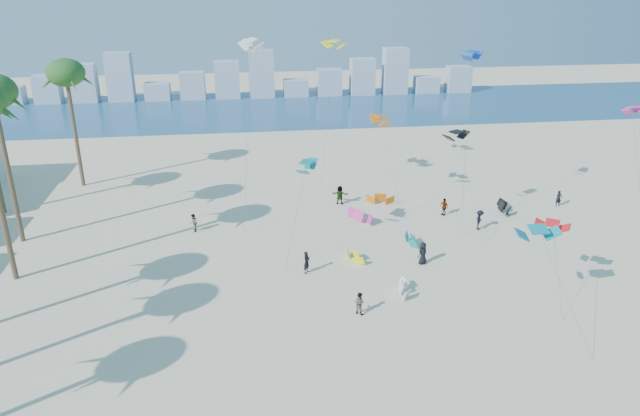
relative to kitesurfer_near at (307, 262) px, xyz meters
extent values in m
plane|color=beige|center=(-1.67, -13.89, -0.90)|extent=(220.00, 220.00, 0.00)
plane|color=navy|center=(-1.67, 58.11, -0.89)|extent=(220.00, 220.00, 0.00)
imported|color=black|center=(0.00, 0.00, 0.00)|extent=(0.73, 0.78, 1.79)
imported|color=gray|center=(2.87, -6.27, -0.10)|extent=(0.98, 0.97, 1.60)
imported|color=black|center=(9.32, 0.24, 0.02)|extent=(1.07, 0.96, 1.84)
imported|color=gray|center=(14.30, 9.72, -0.05)|extent=(0.85, 1.07, 1.70)
imported|color=black|center=(16.35, 5.99, 0.04)|extent=(1.25, 1.39, 1.87)
imported|color=gray|center=(4.94, 13.90, 0.05)|extent=(1.85, 1.12, 1.90)
imported|color=black|center=(26.31, 10.37, -0.10)|extent=(0.59, 0.40, 1.60)
imported|color=gray|center=(-9.14, 9.07, -0.06)|extent=(0.64, 0.82, 1.67)
cylinder|color=#595959|center=(-0.50, 2.77, 2.86)|extent=(2.24, 3.74, 7.53)
cylinder|color=#595959|center=(9.38, 11.20, 3.56)|extent=(1.44, 4.25, 8.93)
cylinder|color=#595959|center=(14.77, 5.22, 3.44)|extent=(1.23, 5.30, 8.69)
cylinder|color=#595959|center=(-4.02, 10.98, 7.08)|extent=(1.39, 5.81, 15.97)
cylinder|color=#595959|center=(14.66, 6.53, 6.81)|extent=(1.06, 3.85, 15.42)
cylinder|color=#595959|center=(16.50, -7.08, 1.84)|extent=(0.40, 3.79, 5.48)
cylinder|color=#595959|center=(4.38, 18.80, 6.68)|extent=(1.79, 2.58, 15.17)
cylinder|color=#595959|center=(28.27, 2.25, 4.73)|extent=(0.78, 4.21, 11.26)
cylinder|color=#595959|center=(14.93, -10.79, 2.35)|extent=(1.88, 5.20, 6.51)
cylinder|color=brown|center=(-23.73, 9.11, 5.57)|extent=(0.40, 0.40, 12.94)
cylinder|color=brown|center=(-21.80, 23.11, 5.17)|extent=(0.40, 0.40, 12.13)
ellipsoid|color=#22531D|center=(-21.80, 23.11, 11.23)|extent=(3.80, 3.80, 2.85)
cube|color=#9EADBF|center=(-43.67, 68.11, 0.60)|extent=(4.40, 3.00, 3.00)
cube|color=#9EADBF|center=(-37.47, 68.11, 1.50)|extent=(4.40, 3.00, 4.80)
cube|color=#9EADBF|center=(-31.27, 68.11, 2.40)|extent=(4.40, 3.00, 6.60)
cube|color=#9EADBF|center=(-25.07, 68.11, 3.30)|extent=(4.40, 3.00, 8.40)
cube|color=#9EADBF|center=(-18.87, 68.11, 0.60)|extent=(4.40, 3.00, 3.00)
cube|color=#9EADBF|center=(-12.67, 68.11, 1.50)|extent=(4.40, 3.00, 4.80)
cube|color=#9EADBF|center=(-6.47, 68.11, 2.40)|extent=(4.40, 3.00, 6.60)
cube|color=#9EADBF|center=(-0.27, 68.11, 3.30)|extent=(4.40, 3.00, 8.40)
cube|color=#9EADBF|center=(5.93, 68.11, 0.60)|extent=(4.40, 3.00, 3.00)
cube|color=#9EADBF|center=(12.13, 68.11, 1.50)|extent=(4.40, 3.00, 4.80)
cube|color=#9EADBF|center=(18.33, 68.11, 2.40)|extent=(4.40, 3.00, 6.60)
cube|color=#9EADBF|center=(24.53, 68.11, 3.30)|extent=(4.40, 3.00, 8.40)
cube|color=#9EADBF|center=(30.73, 68.11, 0.60)|extent=(4.40, 3.00, 3.00)
cube|color=#9EADBF|center=(36.93, 68.11, 1.50)|extent=(4.40, 3.00, 4.80)
camera|label=1|loc=(-4.51, -40.38, 21.05)|focal=33.20mm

